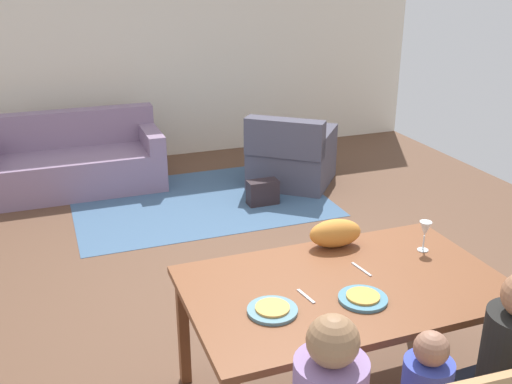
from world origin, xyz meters
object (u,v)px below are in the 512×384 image
(cat, at_px, (335,233))
(armchair, at_px, (291,157))
(dining_table, at_px, (345,294))
(person_woman, at_px, (503,383))
(couch, at_px, (74,162))
(handbag, at_px, (263,192))
(plate_near_child, at_px, (363,299))
(plate_near_man, at_px, (272,310))
(wine_glass, at_px, (425,230))

(cat, xyz_separation_m, armchair, (1.00, 2.93, -0.53))
(dining_table, height_order, person_woman, person_woman)
(couch, bearing_deg, handbag, -32.96)
(armchair, bearing_deg, cat, -108.87)
(couch, height_order, armchair, same)
(plate_near_child, relative_size, couch, 0.13)
(couch, relative_size, armchair, 1.57)
(person_woman, bearing_deg, plate_near_child, 131.99)
(plate_near_child, height_order, couch, couch)
(plate_near_man, distance_m, wine_glass, 1.13)
(plate_near_child, bearing_deg, dining_table, 90.00)
(dining_table, xyz_separation_m, cat, (0.15, 0.41, 0.15))
(plate_near_child, xyz_separation_m, cat, (0.15, 0.59, 0.08))
(couch, distance_m, armchair, 2.41)
(couch, bearing_deg, cat, -70.30)
(wine_glass, height_order, couch, wine_glass)
(armchair, bearing_deg, plate_near_child, -108.09)
(plate_near_man, height_order, handbag, plate_near_man)
(plate_near_man, bearing_deg, wine_glass, 15.50)
(person_woman, relative_size, couch, 0.59)
(dining_table, distance_m, couch, 4.23)
(plate_near_child, distance_m, armchair, 3.74)
(wine_glass, distance_m, handbag, 2.81)
(person_woman, distance_m, cat, 1.21)
(dining_table, distance_m, person_woman, 0.86)
(wine_glass, height_order, person_woman, person_woman)
(dining_table, relative_size, wine_glass, 9.16)
(couch, height_order, handbag, couch)
(wine_glass, height_order, cat, wine_glass)
(plate_near_man, xyz_separation_m, cat, (0.62, 0.53, 0.08))
(plate_near_child, distance_m, person_woman, 0.74)
(person_woman, xyz_separation_m, cat, (-0.32, 1.11, 0.33))
(plate_near_child, xyz_separation_m, person_woman, (0.47, -0.52, -0.26))
(wine_glass, relative_size, handbag, 0.58)
(plate_near_child, bearing_deg, wine_glass, 30.41)
(handbag, bearing_deg, armchair, 41.59)
(plate_near_man, relative_size, cat, 0.78)
(cat, bearing_deg, plate_near_child, -97.80)
(plate_near_man, height_order, armchair, armchair)
(plate_near_man, distance_m, handbag, 3.27)
(dining_table, distance_m, plate_near_man, 0.49)
(plate_near_man, distance_m, armchair, 3.85)
(wine_glass, relative_size, cat, 0.58)
(plate_near_child, relative_size, handbag, 0.78)
(dining_table, relative_size, plate_near_man, 6.81)
(plate_near_child, distance_m, handbag, 3.20)
(dining_table, height_order, plate_near_child, plate_near_child)
(person_woman, distance_m, armchair, 4.11)
(person_woman, xyz_separation_m, armchair, (0.68, 4.05, -0.19))
(person_woman, bearing_deg, armchair, 80.40)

